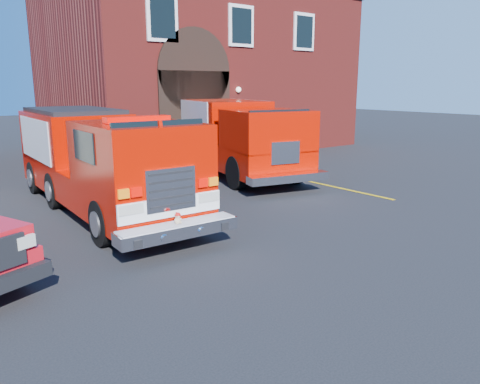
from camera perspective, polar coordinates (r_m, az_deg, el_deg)
ground at (r=10.75m, az=-3.96°, el=-5.63°), size 100.00×100.00×0.00m
parking_stripe_near at (r=15.79m, az=13.81°, el=0.08°), size 0.12×3.00×0.01m
parking_stripe_mid at (r=17.76m, az=6.22°, el=1.79°), size 0.12×3.00×0.01m
parking_stripe_far at (r=19.98m, az=0.22°, el=3.11°), size 0.12×3.00×0.01m
fire_station at (r=26.83m, az=-5.00°, el=14.69°), size 15.20×10.20×8.45m
fire_engine at (r=13.40m, az=-16.74°, el=3.81°), size 2.84×8.98×2.74m
secondary_truck at (r=18.52m, az=-0.94°, el=7.08°), size 4.58×9.01×2.80m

